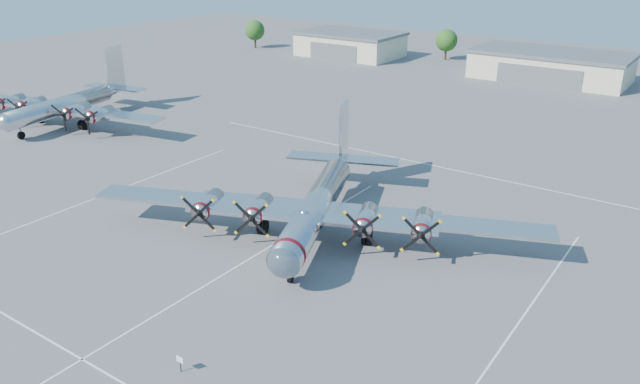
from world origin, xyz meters
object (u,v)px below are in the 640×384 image
Objects in this scene: bomber_west at (70,123)px; hangar_center at (550,65)px; hangar_west at (350,44)px; main_bomber_b29 at (318,230)px; info_placard at (180,361)px; tree_far_west at (255,30)px; tree_west at (446,40)px.

hangar_center is at bearing 45.18° from bomber_west.
hangar_west is 0.79× the size of hangar_center.
main_bomber_b29 is (1.59, -79.36, -2.71)m from hangar_center.
bomber_west is 63.09m from info_placard.
hangar_west is 45.00m from hangar_center.
hangar_center is (45.00, -0.00, -0.00)m from hangar_west.
hangar_west is 3.40× the size of tree_far_west.
info_placard is at bearing -51.90° from tree_far_west.
hangar_west reaches higher than info_placard.
info_placard is at bearing -86.49° from hangar_center.
bomber_west is at bearing 148.63° from main_bomber_b29.
bomber_west reaches higher than info_placard.
tree_west is 0.18× the size of bomber_west.
main_bomber_b29 is 22.27m from info_placard.
bomber_west is at bearing -124.75° from hangar_center.
bomber_west is at bearing 152.24° from info_placard.
hangar_west is at bearing 98.64° from main_bomber_b29.
tree_far_west is at bearing 97.30° from bomber_west.
bomber_west is (20.90, -66.82, -4.22)m from tree_far_west.
tree_west is (45.00, 12.00, 0.00)m from tree_far_west.
tree_west reaches higher than hangar_center.
info_placard is (31.20, -109.18, -3.43)m from tree_west.
main_bomber_b29 is 1.14× the size of bomber_west.
hangar_center is at bearing -0.00° from hangar_west.
info_placard is at bearing -38.83° from bomber_west.
hangar_center is 0.69× the size of main_bomber_b29.
tree_west is 0.16× the size of main_bomber_b29.
hangar_center is 0.79× the size of bomber_west.
tree_far_west is (-70.00, -3.96, 1.51)m from hangar_center.
tree_west is (20.00, 8.04, 1.51)m from hangar_west.
tree_west is (-25.00, 8.04, 1.51)m from hangar_center.
main_bomber_b29 is (71.59, -75.40, -4.22)m from tree_far_west.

